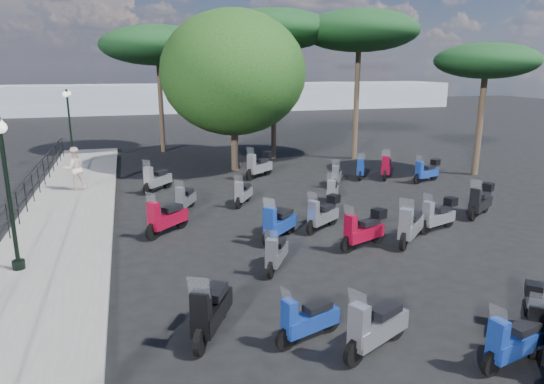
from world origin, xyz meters
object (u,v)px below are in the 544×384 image
object	(u,v)px
pedestrian_far	(75,169)
scooter_27	(427,172)
lamp_post_2	(70,122)
broadleaf_tree	(233,73)
scooter_9	(185,199)
scooter_12	(513,343)
scooter_7	(279,224)
pine_1	(359,31)
pine_0	(274,30)
pine_3	(487,61)
scooter_24	(480,202)
scooter_8	(275,221)
scooter_14	(323,214)
scooter_16	(533,319)
scooter_5	(376,328)
scooter_25	(438,216)
scooter_13	(364,230)
scooter_18	(410,226)
lamp_post_1	(7,184)
scooter_3	(166,218)
scooter_2	(276,254)
scooter_26	(386,168)
scooter_20	(361,169)
scooter_1	(211,311)
scooter_6	(308,321)
scooter_4	(157,180)
pine_2	(158,45)
scooter_10	(260,166)
scooter_15	(243,194)

from	to	relation	value
pedestrian_far	scooter_27	distance (m)	14.79
lamp_post_2	broadleaf_tree	xyz separation A→B (m)	(7.69, -2.98, 2.37)
scooter_9	scooter_12	size ratio (longest dim) A/B	0.92
scooter_27	scooter_7	bearing A→B (deg)	102.98
pine_1	scooter_12	bearing A→B (deg)	-108.18
pine_0	pine_3	xyz separation A→B (m)	(7.88, -6.78, -1.62)
scooter_24	pine_3	bearing A→B (deg)	-70.05
scooter_8	pedestrian_far	bearing A→B (deg)	-14.61
scooter_14	scooter_16	size ratio (longest dim) A/B	1.15
lamp_post_2	scooter_5	xyz separation A→B (m)	(6.64, -19.19, -1.79)
scooter_27	pine_0	world-z (taller)	pine_0
scooter_25	broadleaf_tree	bearing A→B (deg)	1.71
scooter_13	scooter_12	bearing A→B (deg)	157.21
scooter_14	scooter_18	bearing A→B (deg)	-168.95
scooter_25	pine_0	bearing A→B (deg)	-13.17
lamp_post_1	pine_1	distance (m)	19.41
scooter_5	scooter_25	xyz separation A→B (m)	(5.06, 5.39, 0.00)
scooter_3	scooter_16	bearing A→B (deg)	173.24
scooter_2	scooter_26	world-z (taller)	scooter_26
scooter_20	scooter_1	bearing A→B (deg)	82.03
scooter_13	scooter_14	distance (m)	1.85
scooter_9	scooter_14	distance (m)	5.03
scooter_6	scooter_9	xyz separation A→B (m)	(-1.15, 9.04, 0.01)
scooter_9	scooter_27	bearing A→B (deg)	-144.20
scooter_27	scooter_4	bearing A→B (deg)	63.02
scooter_18	scooter_24	world-z (taller)	scooter_18
scooter_7	scooter_13	size ratio (longest dim) A/B	0.88
scooter_3	scooter_5	distance (m)	8.05
scooter_9	pine_1	xyz separation A→B (m)	(10.20, 7.57, 6.31)
scooter_1	broadleaf_tree	bearing A→B (deg)	-76.35
broadleaf_tree	pine_0	size ratio (longest dim) A/B	0.96
scooter_3	scooter_26	bearing A→B (deg)	-107.57
scooter_25	pine_2	bearing A→B (deg)	3.38
scooter_6	scooter_8	world-z (taller)	scooter_8
lamp_post_2	scooter_2	xyz separation A→B (m)	(6.04, -15.22, -1.86)
pine_3	scooter_2	bearing A→B (deg)	-147.15
scooter_25	scooter_9	bearing A→B (deg)	40.32
scooter_9	scooter_20	bearing A→B (deg)	-132.22
scooter_20	scooter_24	xyz separation A→B (m)	(1.22, -6.43, 0.09)
scooter_10	scooter_25	distance (m)	9.37
scooter_14	pine_1	xyz separation A→B (m)	(6.34, 10.79, 6.24)
scooter_4	scooter_5	bearing A→B (deg)	143.89
scooter_7	scooter_9	size ratio (longest dim) A/B	1.01
scooter_15	pine_3	world-z (taller)	pine_3
scooter_1	pine_2	size ratio (longest dim) A/B	0.23
scooter_6	scooter_16	size ratio (longest dim) A/B	1.15
pine_0	scooter_10	bearing A→B (deg)	-114.33
pedestrian_far	scooter_5	xyz separation A→B (m)	(6.05, -13.54, -0.53)
scooter_4	scooter_25	size ratio (longest dim) A/B	0.90
scooter_7	scooter_8	distance (m)	0.47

